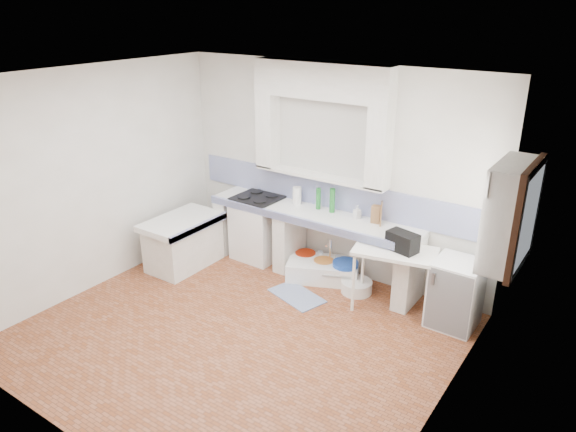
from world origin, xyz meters
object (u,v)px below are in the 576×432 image
Objects in this scene: stove at (259,228)px; fridge at (456,294)px; sink at (323,271)px; side_table at (393,280)px.

stove is 2.92m from fridge.
side_table is (1.08, -0.19, 0.28)m from sink.
stove is at bearing 177.96° from fridge.
stove reaches higher than side_table.
fridge is at bearing -26.96° from sink.
fridge is at bearing -1.53° from stove.
stove is 0.94× the size of side_table.
fridge is (2.92, -0.15, -0.05)m from stove.
fridge is (0.72, 0.10, 0.00)m from side_table.
side_table is (2.20, -0.25, -0.05)m from stove.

